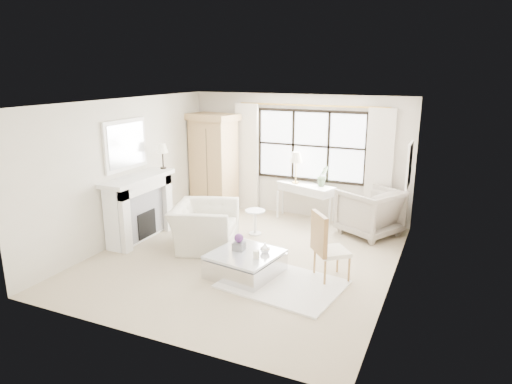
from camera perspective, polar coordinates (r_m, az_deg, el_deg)
floor at (r=8.14m, az=-1.40°, el=-8.16°), size 5.50×5.50×0.00m
ceiling at (r=7.49m, az=-1.54°, el=11.17°), size 5.50×5.50×0.00m
wall_back at (r=10.20m, az=5.23°, el=4.52°), size 5.00×0.00×5.00m
wall_front at (r=5.46m, az=-14.06°, el=-5.32°), size 5.00×0.00×5.00m
wall_left at (r=9.04m, az=-15.93°, el=2.63°), size 0.00×5.50×5.50m
wall_right at (r=7.03m, az=17.25°, el=-0.96°), size 0.00×5.50×5.50m
window_pane at (r=10.04m, az=6.85°, el=5.76°), size 2.40×0.02×1.50m
window_frame at (r=10.03m, az=6.84°, el=5.75°), size 2.50×0.04×1.50m
curtain_rod at (r=9.88m, az=6.91°, el=10.69°), size 3.30×0.04×0.04m
curtain_left at (r=10.57m, az=-1.14°, el=4.32°), size 0.55×0.10×2.47m
curtain_right at (r=9.70m, az=15.13°, el=2.82°), size 0.55×0.10×2.47m
fireplace at (r=9.07m, az=-14.51°, el=-1.81°), size 0.58×1.66×1.26m
mirror_frame at (r=8.93m, az=-16.01°, el=5.69°), size 0.05×1.15×0.95m
mirror_glass at (r=8.92m, az=-15.86°, el=5.68°), size 0.02×1.00×0.80m
art_frame at (r=8.64m, az=18.61°, el=3.21°), size 0.04×0.62×0.82m
art_canvas at (r=8.64m, az=18.48°, el=3.22°), size 0.01×0.52×0.72m
mantel_lamp at (r=9.38m, az=-11.63°, el=5.24°), size 0.22×0.22×0.51m
armoire at (r=10.62m, az=-5.33°, el=3.79°), size 1.24×0.92×2.24m
console_table at (r=10.04m, az=6.19°, el=-1.24°), size 1.38×0.87×0.80m
console_lamp at (r=9.90m, az=5.03°, el=4.25°), size 0.28×0.28×0.69m
orchid_plant at (r=9.79m, az=8.33°, el=2.01°), size 0.31×0.31×0.44m
side_table at (r=9.11m, az=-0.12°, el=-3.33°), size 0.40×0.40×0.51m
rug_left at (r=8.44m, az=-2.72°, el=-7.18°), size 1.68×1.31×0.03m
rug_right at (r=7.17m, az=3.34°, el=-11.41°), size 1.92×1.55×0.03m
club_armchair at (r=8.50m, az=-6.43°, el=-4.27°), size 1.41×1.51×0.81m
wingback_chair at (r=9.33m, az=14.01°, el=-2.43°), size 1.40×1.39×0.95m
french_chair at (r=7.32m, az=9.25°, el=-8.48°), size 0.68×0.68×1.08m
coffee_table at (r=7.41m, az=-1.36°, el=-9.03°), size 1.15×1.15×0.38m
planter_box at (r=7.43m, az=-2.15°, el=-6.78°), size 0.18×0.18×0.13m
planter_flowers at (r=7.37m, az=-2.16°, el=-5.77°), size 0.15×0.15×0.15m
pillar_candle at (r=7.12m, az=0.04°, el=-7.81°), size 0.10×0.10×0.12m
coffee_vase at (r=7.32m, az=1.14°, el=-6.99°), size 0.18×0.18×0.16m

